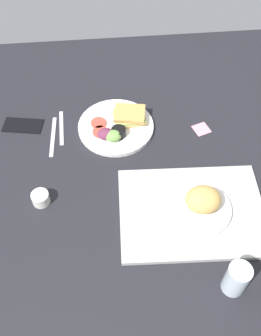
{
  "coord_description": "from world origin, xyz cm",
  "views": [
    {
      "loc": [
        9.39,
        80.58,
        106.57
      ],
      "look_at": [
        2.0,
        3.0,
        4.0
      ],
      "focal_mm": 42.07,
      "sensor_mm": 36.0,
      "label": 1
    }
  ],
  "objects_px": {
    "plate_with_salad": "(118,126)",
    "cell_phone": "(23,125)",
    "serving_tray": "(192,212)",
    "fork": "(61,128)",
    "bread_plate_near": "(201,203)",
    "drinking_glass": "(236,279)",
    "sticky_note": "(201,129)",
    "knife": "(53,136)",
    "espresso_cup": "(41,198)"
  },
  "relations": [
    {
      "from": "serving_tray",
      "to": "fork",
      "type": "distance_m",
      "value": 0.57
    },
    {
      "from": "sticky_note",
      "to": "drinking_glass",
      "type": "bearing_deg",
      "value": 86.5
    },
    {
      "from": "drinking_glass",
      "to": "knife",
      "type": "height_order",
      "value": "drinking_glass"
    },
    {
      "from": "cell_phone",
      "to": "drinking_glass",
      "type": "bearing_deg",
      "value": 142.79
    },
    {
      "from": "drinking_glass",
      "to": "fork",
      "type": "xyz_separation_m",
      "value": [
        0.48,
        -0.65,
        -0.05
      ]
    },
    {
      "from": "plate_with_salad",
      "to": "serving_tray",
      "type": "bearing_deg",
      "value": 118.26
    },
    {
      "from": "fork",
      "to": "knife",
      "type": "relative_size",
      "value": 0.89
    },
    {
      "from": "serving_tray",
      "to": "plate_with_salad",
      "type": "bearing_deg",
      "value": -61.74
    },
    {
      "from": "plate_with_salad",
      "to": "drinking_glass",
      "type": "xyz_separation_m",
      "value": [
        -0.27,
        0.62,
        0.04
      ]
    },
    {
      "from": "plate_with_salad",
      "to": "cell_phone",
      "type": "relative_size",
      "value": 1.92
    },
    {
      "from": "bread_plate_near",
      "to": "fork",
      "type": "distance_m",
      "value": 0.59
    },
    {
      "from": "fork",
      "to": "cell_phone",
      "type": "relative_size",
      "value": 1.18
    },
    {
      "from": "bread_plate_near",
      "to": "espresso_cup",
      "type": "relative_size",
      "value": 3.57
    },
    {
      "from": "cell_phone",
      "to": "sticky_note",
      "type": "height_order",
      "value": "cell_phone"
    },
    {
      "from": "drinking_glass",
      "to": "cell_phone",
      "type": "xyz_separation_m",
      "value": [
        0.62,
        -0.67,
        -0.05
      ]
    },
    {
      "from": "bread_plate_near",
      "to": "espresso_cup",
      "type": "distance_m",
      "value": 0.5
    },
    {
      "from": "bread_plate_near",
      "to": "sticky_note",
      "type": "height_order",
      "value": "bread_plate_near"
    },
    {
      "from": "plate_with_salad",
      "to": "sticky_note",
      "type": "xyz_separation_m",
      "value": [
        -0.31,
        0.03,
        -0.02
      ]
    },
    {
      "from": "espresso_cup",
      "to": "cell_phone",
      "type": "xyz_separation_m",
      "value": [
        0.08,
        -0.34,
        -0.02
      ]
    },
    {
      "from": "fork",
      "to": "plate_with_salad",
      "type": "bearing_deg",
      "value": 81.77
    },
    {
      "from": "espresso_cup",
      "to": "knife",
      "type": "xyz_separation_m",
      "value": [
        -0.03,
        -0.28,
        -0.02
      ]
    },
    {
      "from": "serving_tray",
      "to": "cell_phone",
      "type": "height_order",
      "value": "serving_tray"
    },
    {
      "from": "knife",
      "to": "sticky_note",
      "type": "xyz_separation_m",
      "value": [
        -0.54,
        0.01,
        -0.0
      ]
    },
    {
      "from": "bread_plate_near",
      "to": "cell_phone",
      "type": "relative_size",
      "value": 1.39
    },
    {
      "from": "bread_plate_near",
      "to": "fork",
      "type": "relative_size",
      "value": 1.18
    },
    {
      "from": "plate_with_salad",
      "to": "espresso_cup",
      "type": "distance_m",
      "value": 0.39
    },
    {
      "from": "fork",
      "to": "sticky_note",
      "type": "relative_size",
      "value": 3.04
    },
    {
      "from": "drinking_glass",
      "to": "fork",
      "type": "bearing_deg",
      "value": -53.56
    },
    {
      "from": "knife",
      "to": "plate_with_salad",
      "type": "bearing_deg",
      "value": 96.42
    },
    {
      "from": "drinking_glass",
      "to": "sticky_note",
      "type": "height_order",
      "value": "drinking_glass"
    },
    {
      "from": "plate_with_salad",
      "to": "espresso_cup",
      "type": "xyz_separation_m",
      "value": [
        0.27,
        0.29,
        0.0
      ]
    },
    {
      "from": "fork",
      "to": "cell_phone",
      "type": "height_order",
      "value": "cell_phone"
    },
    {
      "from": "serving_tray",
      "to": "bread_plate_near",
      "type": "relative_size",
      "value": 2.25
    },
    {
      "from": "drinking_glass",
      "to": "cell_phone",
      "type": "relative_size",
      "value": 0.79
    },
    {
      "from": "plate_with_salad",
      "to": "drinking_glass",
      "type": "bearing_deg",
      "value": 113.5
    },
    {
      "from": "serving_tray",
      "to": "fork",
      "type": "height_order",
      "value": "serving_tray"
    },
    {
      "from": "serving_tray",
      "to": "drinking_glass",
      "type": "height_order",
      "value": "drinking_glass"
    },
    {
      "from": "bread_plate_near",
      "to": "espresso_cup",
      "type": "bearing_deg",
      "value": -9.68
    },
    {
      "from": "bread_plate_near",
      "to": "sticky_note",
      "type": "relative_size",
      "value": 3.57
    },
    {
      "from": "fork",
      "to": "cell_phone",
      "type": "distance_m",
      "value": 0.14
    },
    {
      "from": "bread_plate_near",
      "to": "fork",
      "type": "bearing_deg",
      "value": -42.63
    },
    {
      "from": "knife",
      "to": "cell_phone",
      "type": "bearing_deg",
      "value": -117.67
    },
    {
      "from": "drinking_glass",
      "to": "sticky_note",
      "type": "relative_size",
      "value": 2.02
    },
    {
      "from": "fork",
      "to": "sticky_note",
      "type": "distance_m",
      "value": 0.52
    },
    {
      "from": "bread_plate_near",
      "to": "plate_with_salad",
      "type": "xyz_separation_m",
      "value": [
        0.23,
        -0.38,
        -0.03
      ]
    },
    {
      "from": "serving_tray",
      "to": "plate_with_salad",
      "type": "relative_size",
      "value": 1.63
    },
    {
      "from": "drinking_glass",
      "to": "knife",
      "type": "distance_m",
      "value": 0.79
    },
    {
      "from": "serving_tray",
      "to": "bread_plate_near",
      "type": "bearing_deg",
      "value": -174.42
    },
    {
      "from": "bread_plate_near",
      "to": "cell_phone",
      "type": "bearing_deg",
      "value": -36.42
    },
    {
      "from": "plate_with_salad",
      "to": "cell_phone",
      "type": "bearing_deg",
      "value": -8.08
    }
  ]
}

